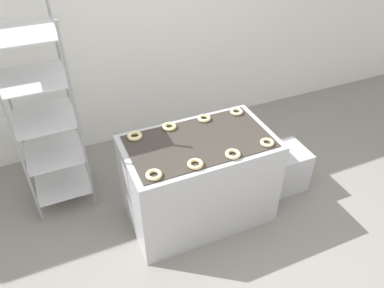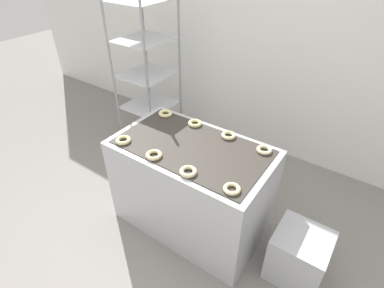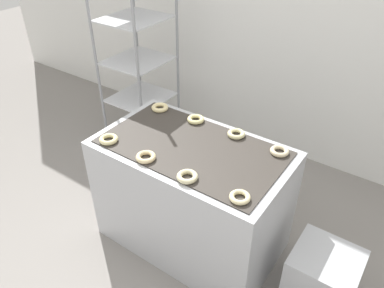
{
  "view_description": "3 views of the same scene",
  "coord_description": "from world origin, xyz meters",
  "px_view_note": "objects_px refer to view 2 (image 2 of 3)",
  "views": [
    {
      "loc": [
        -1.03,
        -1.6,
        2.68
      ],
      "look_at": [
        0.0,
        0.77,
        0.72
      ],
      "focal_mm": 35.0,
      "sensor_mm": 36.0,
      "label": 1
    },
    {
      "loc": [
        1.07,
        -0.92,
        2.21
      ],
      "look_at": [
        0.0,
        0.62,
        0.87
      ],
      "focal_mm": 28.0,
      "sensor_mm": 36.0,
      "label": 2
    },
    {
      "loc": [
        1.12,
        -0.98,
        2.22
      ],
      "look_at": [
        0.0,
        0.62,
        0.87
      ],
      "focal_mm": 35.0,
      "sensor_mm": 36.0,
      "label": 3
    }
  ],
  "objects_px": {
    "donut_near_left": "(123,140)",
    "donut_far_midright": "(228,135)",
    "donut_near_midleft": "(154,155)",
    "donut_near_midright": "(188,171)",
    "donut_far_left": "(165,113)",
    "fryer_machine": "(192,187)",
    "baking_rack_cart": "(147,74)",
    "donut_far_midleft": "(195,123)",
    "donut_near_right": "(232,189)",
    "glaze_bin": "(298,255)",
    "donut_far_right": "(264,150)"
  },
  "relations": [
    {
      "from": "donut_near_left",
      "to": "donut_far_midright",
      "type": "xyz_separation_m",
      "value": [
        0.65,
        0.53,
        -0.0
      ]
    },
    {
      "from": "donut_near_midleft",
      "to": "donut_near_left",
      "type": "bearing_deg",
      "value": 178.53
    },
    {
      "from": "donut_near_midright",
      "to": "donut_far_left",
      "type": "bearing_deg",
      "value": 139.73
    },
    {
      "from": "fryer_machine",
      "to": "donut_far_left",
      "type": "xyz_separation_m",
      "value": [
        -0.47,
        0.26,
        0.44
      ]
    },
    {
      "from": "baking_rack_cart",
      "to": "donut_far_midright",
      "type": "relative_size",
      "value": 15.33
    },
    {
      "from": "baking_rack_cart",
      "to": "donut_near_midleft",
      "type": "relative_size",
      "value": 14.73
    },
    {
      "from": "donut_near_left",
      "to": "donut_far_midleft",
      "type": "xyz_separation_m",
      "value": [
        0.32,
        0.53,
        -0.0
      ]
    },
    {
      "from": "donut_near_midright",
      "to": "donut_near_right",
      "type": "xyz_separation_m",
      "value": [
        0.33,
        0.02,
        -0.0
      ]
    },
    {
      "from": "donut_near_midleft",
      "to": "donut_far_midleft",
      "type": "xyz_separation_m",
      "value": [
        -0.0,
        0.54,
        0.0
      ]
    },
    {
      "from": "baking_rack_cart",
      "to": "donut_far_midleft",
      "type": "xyz_separation_m",
      "value": [
        0.96,
        -0.48,
        -0.05
      ]
    },
    {
      "from": "donut_near_midleft",
      "to": "donut_far_midright",
      "type": "relative_size",
      "value": 1.04
    },
    {
      "from": "fryer_machine",
      "to": "glaze_bin",
      "type": "xyz_separation_m",
      "value": [
        0.96,
        0.02,
        -0.21
      ]
    },
    {
      "from": "donut_far_midright",
      "to": "donut_far_right",
      "type": "bearing_deg",
      "value": -3.09
    },
    {
      "from": "donut_far_right",
      "to": "donut_near_right",
      "type": "bearing_deg",
      "value": -89.98
    },
    {
      "from": "donut_far_midleft",
      "to": "fryer_machine",
      "type": "bearing_deg",
      "value": -59.84
    },
    {
      "from": "donut_near_left",
      "to": "donut_far_midleft",
      "type": "height_order",
      "value": "same"
    },
    {
      "from": "donut_near_left",
      "to": "donut_near_midright",
      "type": "distance_m",
      "value": 0.64
    },
    {
      "from": "donut_far_midleft",
      "to": "glaze_bin",
      "type": "bearing_deg",
      "value": -12.58
    },
    {
      "from": "donut_near_midleft",
      "to": "donut_near_midright",
      "type": "xyz_separation_m",
      "value": [
        0.31,
        -0.01,
        0.0
      ]
    },
    {
      "from": "baking_rack_cart",
      "to": "donut_far_midright",
      "type": "distance_m",
      "value": 1.37
    },
    {
      "from": "donut_far_right",
      "to": "baking_rack_cart",
      "type": "bearing_deg",
      "value": 162.84
    },
    {
      "from": "donut_near_right",
      "to": "donut_far_midright",
      "type": "xyz_separation_m",
      "value": [
        -0.32,
        0.52,
        0.0
      ]
    },
    {
      "from": "donut_near_midright",
      "to": "glaze_bin",
      "type": "bearing_deg",
      "value": 20.5
    },
    {
      "from": "donut_far_midleft",
      "to": "baking_rack_cart",
      "type": "bearing_deg",
      "value": 153.6
    },
    {
      "from": "donut_near_midleft",
      "to": "donut_near_right",
      "type": "distance_m",
      "value": 0.64
    },
    {
      "from": "donut_far_left",
      "to": "donut_near_midright",
      "type": "bearing_deg",
      "value": -40.27
    },
    {
      "from": "donut_far_right",
      "to": "donut_near_midright",
      "type": "bearing_deg",
      "value": -121.6
    },
    {
      "from": "glaze_bin",
      "to": "baking_rack_cart",
      "type": "bearing_deg",
      "value": 160.73
    },
    {
      "from": "baking_rack_cart",
      "to": "donut_near_midleft",
      "type": "bearing_deg",
      "value": -46.53
    },
    {
      "from": "glaze_bin",
      "to": "donut_far_midright",
      "type": "xyz_separation_m",
      "value": [
        -0.79,
        0.25,
        0.65
      ]
    },
    {
      "from": "fryer_machine",
      "to": "donut_near_midright",
      "type": "relative_size",
      "value": 10.29
    },
    {
      "from": "donut_near_left",
      "to": "donut_near_midright",
      "type": "relative_size",
      "value": 1.0
    },
    {
      "from": "donut_near_right",
      "to": "donut_far_midright",
      "type": "relative_size",
      "value": 0.97
    },
    {
      "from": "donut_far_left",
      "to": "donut_near_right",
      "type": "bearing_deg",
      "value": -28.15
    },
    {
      "from": "donut_far_midright",
      "to": "donut_far_right",
      "type": "height_order",
      "value": "donut_far_midright"
    },
    {
      "from": "baking_rack_cart",
      "to": "donut_far_right",
      "type": "distance_m",
      "value": 1.68
    },
    {
      "from": "glaze_bin",
      "to": "donut_near_left",
      "type": "xyz_separation_m",
      "value": [
        -1.44,
        -0.28,
        0.65
      ]
    },
    {
      "from": "donut_far_left",
      "to": "donut_far_right",
      "type": "distance_m",
      "value": 0.95
    },
    {
      "from": "donut_near_left",
      "to": "donut_far_midright",
      "type": "bearing_deg",
      "value": 39.3
    },
    {
      "from": "baking_rack_cart",
      "to": "donut_near_midleft",
      "type": "height_order",
      "value": "baking_rack_cart"
    },
    {
      "from": "donut_near_left",
      "to": "donut_near_midright",
      "type": "height_order",
      "value": "same"
    },
    {
      "from": "glaze_bin",
      "to": "donut_far_midright",
      "type": "distance_m",
      "value": 1.05
    },
    {
      "from": "glaze_bin",
      "to": "donut_near_left",
      "type": "relative_size",
      "value": 3.55
    },
    {
      "from": "fryer_machine",
      "to": "donut_far_midright",
      "type": "distance_m",
      "value": 0.55
    },
    {
      "from": "baking_rack_cart",
      "to": "donut_near_midleft",
      "type": "distance_m",
      "value": 1.4
    },
    {
      "from": "donut_near_left",
      "to": "donut_near_right",
      "type": "relative_size",
      "value": 1.07
    },
    {
      "from": "donut_near_right",
      "to": "donut_far_right",
      "type": "distance_m",
      "value": 0.51
    },
    {
      "from": "donut_far_midleft",
      "to": "donut_far_midright",
      "type": "height_order",
      "value": "same"
    },
    {
      "from": "donut_near_right",
      "to": "donut_far_left",
      "type": "bearing_deg",
      "value": 151.85
    },
    {
      "from": "donut_far_midleft",
      "to": "donut_far_left",
      "type": "bearing_deg",
      "value": -177.38
    }
  ]
}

